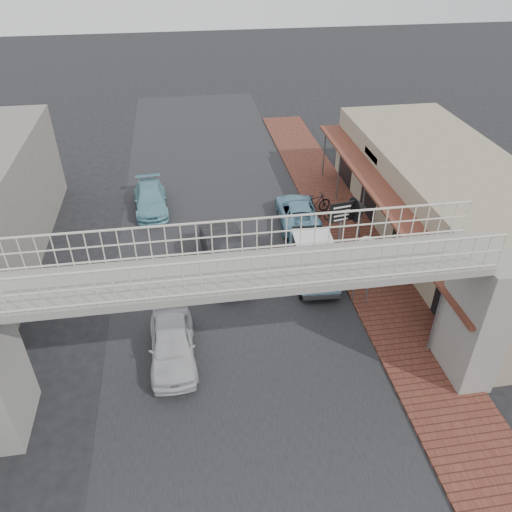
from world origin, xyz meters
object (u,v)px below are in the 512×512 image
object	(u,v)px
angkot_far	(151,199)
arrow_sign	(358,210)
angkot_curb	(298,212)
motorcycle_far	(315,204)
street_clock	(367,249)
white_hatchback	(172,343)
angkot_van	(315,257)
motorcycle_near	(319,214)
dark_sedan	(225,254)

from	to	relation	value
angkot_far	arrow_sign	size ratio (longest dim) A/B	1.30
angkot_curb	motorcycle_far	xyz separation A→B (m)	(1.10, 0.60, 0.07)
angkot_far	street_clock	xyz separation A→B (m)	(8.76, -9.44, 2.06)
motorcycle_far	arrow_sign	world-z (taller)	arrow_sign
white_hatchback	motorcycle_far	distance (m)	12.25
motorcycle_far	angkot_van	bearing A→B (deg)	147.91
motorcycle_far	street_clock	bearing A→B (deg)	163.04
angkot_far	motorcycle_far	distance (m)	8.98
street_clock	arrow_sign	size ratio (longest dim) A/B	0.97
white_hatchback	motorcycle_far	world-z (taller)	white_hatchback
motorcycle_near	dark_sedan	bearing A→B (deg)	116.12
white_hatchback	angkot_curb	bearing A→B (deg)	52.10
street_clock	arrow_sign	distance (m)	3.10
angkot_curb	motorcycle_near	distance (m)	1.13
motorcycle_far	street_clock	world-z (taller)	street_clock
dark_sedan	motorcycle_far	distance (m)	6.77
angkot_curb	angkot_van	bearing A→B (deg)	88.93
motorcycle_near	arrow_sign	size ratio (longest dim) A/B	0.50
angkot_van	street_clock	bearing A→B (deg)	-47.29
arrow_sign	angkot_far	bearing A→B (deg)	136.64
angkot_van	motorcycle_near	bearing A→B (deg)	75.59
dark_sedan	motorcycle_far	world-z (taller)	dark_sedan
street_clock	angkot_far	bearing A→B (deg)	153.20
motorcycle_near	motorcycle_far	xyz separation A→B (m)	(0.00, 0.85, 0.14)
motorcycle_near	arrow_sign	world-z (taller)	arrow_sign
dark_sedan	angkot_far	distance (m)	7.10
angkot_van	motorcycle_far	world-z (taller)	angkot_van
white_hatchback	motorcycle_near	distance (m)	11.60
angkot_far	angkot_van	size ratio (longest dim) A/B	1.08
motorcycle_near	motorcycle_far	bearing A→B (deg)	-6.23
angkot_far	street_clock	size ratio (longest dim) A/B	1.35
motorcycle_far	dark_sedan	bearing A→B (deg)	111.50
arrow_sign	angkot_van	bearing A→B (deg)	-160.88
angkot_van	street_clock	distance (m)	2.81
motorcycle_far	arrow_sign	xyz separation A→B (m)	(0.68, -4.43, 2.02)
motorcycle_near	motorcycle_far	world-z (taller)	motorcycle_far
angkot_curb	arrow_sign	distance (m)	4.71
angkot_van	angkot_far	bearing A→B (deg)	136.93
angkot_curb	street_clock	xyz separation A→B (m)	(1.10, -6.86, 2.06)
white_hatchback	arrow_sign	world-z (taller)	arrow_sign
angkot_far	street_clock	world-z (taller)	street_clock
motorcycle_far	street_clock	distance (m)	7.72
dark_sedan	motorcycle_near	size ratio (longest dim) A/B	2.99
dark_sedan	street_clock	bearing A→B (deg)	-36.83
dark_sedan	angkot_curb	size ratio (longest dim) A/B	1.12
angkot_curb	motorcycle_far	world-z (taller)	motorcycle_far
street_clock	angkot_van	bearing A→B (deg)	149.77
angkot_curb	angkot_far	xyz separation A→B (m)	(-7.66, 2.58, 0.01)
angkot_far	motorcycle_near	bearing A→B (deg)	-22.23
angkot_curb	street_clock	world-z (taller)	street_clock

